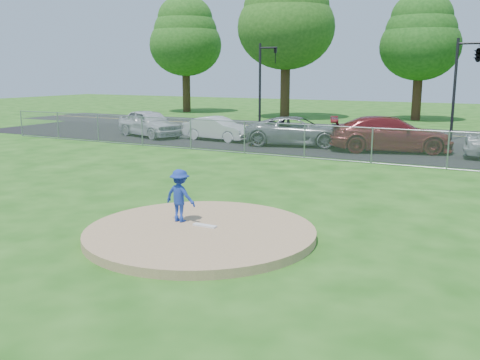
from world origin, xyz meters
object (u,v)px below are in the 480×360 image
at_px(parked_car_gray, 298,131).
at_px(parked_car_darkred, 390,134).
at_px(tree_far_left, 185,36).
at_px(parked_car_white, 218,129).
at_px(tree_center, 421,36).
at_px(traffic_cone, 257,139).
at_px(traffic_signal_left, 263,78).
at_px(parked_car_silver, 150,123).
at_px(tree_left, 286,15).
at_px(pitcher, 180,196).
at_px(traffic_signal_center, 476,56).

distance_m(parked_car_gray, parked_car_darkred, 4.78).
distance_m(tree_far_left, parked_car_white, 22.85).
bearing_deg(tree_center, traffic_cone, -103.60).
bearing_deg(parked_car_darkred, traffic_signal_left, 39.39).
bearing_deg(tree_center, tree_far_left, -177.27).
height_order(tree_center, parked_car_silver, tree_center).
relative_size(tree_left, pitcher, 9.69).
distance_m(tree_left, pitcher, 33.19).
relative_size(parked_car_silver, parked_car_white, 1.18).
bearing_deg(tree_center, parked_car_white, -112.42).
xyz_separation_m(tree_far_left, parked_car_white, (13.43, -17.35, -6.40)).
xyz_separation_m(traffic_signal_left, traffic_cone, (3.10, -7.26, -3.02)).
bearing_deg(tree_far_left, tree_left, -10.30).
bearing_deg(traffic_signal_left, tree_center, 57.10).
distance_m(tree_far_left, traffic_signal_left, 17.60).
bearing_deg(parked_car_silver, tree_left, 12.26).
xyz_separation_m(tree_far_left, traffic_cone, (16.34, -18.26, -6.72)).
relative_size(tree_center, pitcher, 7.62).
distance_m(tree_far_left, pitcher, 39.48).
xyz_separation_m(tree_left, parked_car_gray, (7.16, -15.19, -7.49)).
bearing_deg(parked_car_gray, tree_far_left, 32.56).
distance_m(parked_car_white, parked_car_gray, 4.74).
bearing_deg(parked_car_gray, tree_left, 11.23).
height_order(tree_center, traffic_cone, tree_center).
xyz_separation_m(traffic_signal_center, parked_car_white, (-12.54, -6.35, -3.95)).
xyz_separation_m(tree_center, traffic_cone, (-4.66, -19.26, -6.13)).
distance_m(tree_center, traffic_signal_left, 14.63).
bearing_deg(tree_center, parked_car_silver, -122.73).
height_order(tree_center, traffic_signal_center, tree_center).
distance_m(traffic_signal_left, pitcher, 23.26).
bearing_deg(parked_car_silver, tree_center, -13.14).
height_order(pitcher, traffic_cone, pitcher).
relative_size(tree_center, parked_car_white, 2.48).
bearing_deg(parked_car_darkred, tree_far_left, 35.06).
xyz_separation_m(tree_left, traffic_signal_center, (14.97, -9.00, -3.63)).
height_order(tree_left, parked_car_white, tree_left).
relative_size(tree_center, parked_car_gray, 1.85).
relative_size(tree_left, parked_car_gray, 2.35).
relative_size(traffic_signal_left, pitcher, 4.33).
bearing_deg(parked_car_gray, tree_center, -22.87).
height_order(traffic_signal_center, parked_car_silver, traffic_signal_center).
bearing_deg(tree_left, traffic_signal_left, -76.04).
xyz_separation_m(traffic_signal_left, traffic_signal_center, (12.73, -0.00, 1.25)).
bearing_deg(pitcher, parked_car_darkred, -91.85).
height_order(tree_far_left, parked_car_darkred, tree_far_left).
xyz_separation_m(tree_center, pitcher, (0.24, -33.69, -5.62)).
bearing_deg(traffic_signal_left, tree_left, 103.96).
height_order(tree_far_left, traffic_cone, tree_far_left).
xyz_separation_m(traffic_signal_center, pitcher, (-4.73, -21.69, -3.76)).
distance_m(tree_center, parked_car_gray, 19.28).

